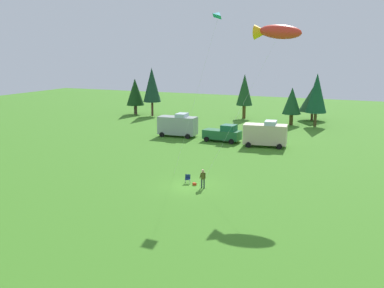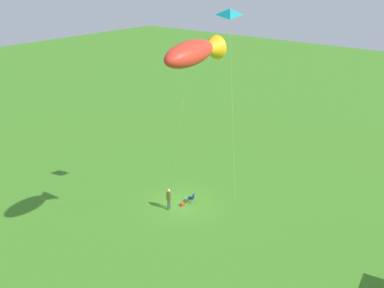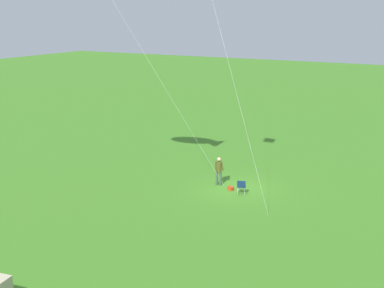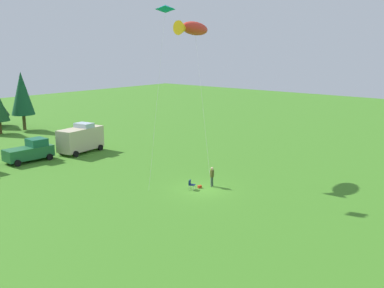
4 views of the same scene
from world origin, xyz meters
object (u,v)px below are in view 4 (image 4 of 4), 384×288
object	(u,v)px
person_kite_flyer	(212,175)
backpack_on_grass	(200,187)
van_camper_beige	(81,138)
kite_delta_teal	(165,8)
folding_chair	(191,184)
truck_green_flatbed	(30,151)
kite_large_fish	(192,28)

from	to	relation	value
person_kite_flyer	backpack_on_grass	xyz separation A→B (m)	(-1.05, 0.53, -0.91)
van_camper_beige	person_kite_flyer	bearing A→B (deg)	-99.48
van_camper_beige	kite_delta_teal	xyz separation A→B (m)	(-0.97, -14.55, 13.60)
person_kite_flyer	backpack_on_grass	distance (m)	1.49
person_kite_flyer	kite_delta_teal	world-z (taller)	kite_delta_teal
folding_chair	backpack_on_grass	bearing A→B (deg)	50.95
folding_chair	backpack_on_grass	size ratio (longest dim) A/B	2.56
person_kite_flyer	van_camper_beige	world-z (taller)	van_camper_beige
truck_green_flatbed	kite_delta_teal	xyz separation A→B (m)	(5.01, -15.30, 14.14)
backpack_on_grass	person_kite_flyer	bearing A→B (deg)	-26.61
kite_delta_teal	van_camper_beige	bearing A→B (deg)	86.20
kite_large_fish	kite_delta_teal	bearing A→B (deg)	-166.15
kite_large_fish	van_camper_beige	bearing A→B (deg)	107.09
backpack_on_grass	van_camper_beige	distance (m)	19.05
backpack_on_grass	kite_large_fish	bearing A→B (deg)	45.01
truck_green_flatbed	kite_large_fish	xyz separation A→B (m)	(10.06, -14.05, 12.61)
kite_large_fish	person_kite_flyer	bearing A→B (deg)	-126.61
van_camper_beige	kite_large_fish	distance (m)	18.42
folding_chair	van_camper_beige	distance (m)	18.82
person_kite_flyer	truck_green_flatbed	distance (m)	20.93
person_kite_flyer	folding_chair	distance (m)	2.10
kite_delta_teal	person_kite_flyer	bearing A→B (deg)	-84.29
van_camper_beige	backpack_on_grass	bearing A→B (deg)	-102.70
person_kite_flyer	kite_large_fish	bearing A→B (deg)	128.84
folding_chair	truck_green_flatbed	bearing A→B (deg)	171.20
backpack_on_grass	kite_delta_teal	bearing A→B (deg)	82.69
person_kite_flyer	backpack_on_grass	size ratio (longest dim) A/B	5.44
van_camper_beige	truck_green_flatbed	bearing A→B (deg)	164.76
truck_green_flatbed	kite_large_fish	bearing A→B (deg)	-51.88
van_camper_beige	kite_large_fish	world-z (taller)	kite_large_fish
truck_green_flatbed	van_camper_beige	distance (m)	6.04
folding_chair	kite_delta_teal	bearing A→B (deg)	142.06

